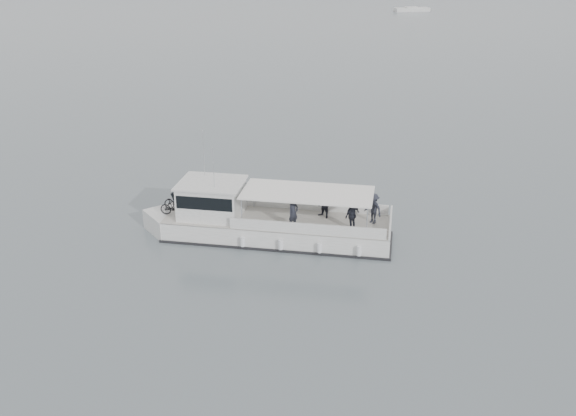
{
  "coord_description": "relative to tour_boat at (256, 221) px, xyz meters",
  "views": [
    {
      "loc": [
        -2.57,
        -29.58,
        13.46
      ],
      "look_at": [
        -4.7,
        -1.72,
        1.6
      ],
      "focal_mm": 40.0,
      "sensor_mm": 36.0,
      "label": 1
    }
  ],
  "objects": [
    {
      "name": "ground",
      "position": [
        6.27,
        1.61,
        -0.85
      ],
      "size": [
        1400.0,
        1400.0,
        0.0
      ],
      "primitive_type": "plane",
      "color": "#566165",
      "rests_on": "ground"
    },
    {
      "name": "tour_boat",
      "position": [
        0.0,
        0.0,
        0.0
      ],
      "size": [
        12.4,
        4.12,
        5.16
      ],
      "rotation": [
        0.0,
        0.0,
        -0.1
      ],
      "color": "white",
      "rests_on": "ground"
    }
  ]
}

